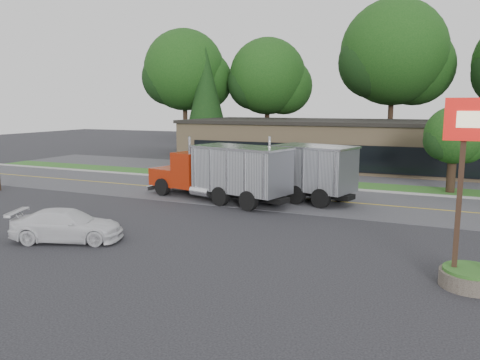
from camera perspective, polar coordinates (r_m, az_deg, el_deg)
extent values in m
plane|color=#3A3A40|center=(21.50, -3.41, -6.33)|extent=(140.00, 140.00, 0.00)
cube|color=#5D5D62|center=(29.58, 4.54, -2.05)|extent=(60.00, 8.00, 0.02)
cube|color=gold|center=(29.58, 4.54, -2.05)|extent=(60.00, 0.12, 0.01)
cube|color=#9E9E99|center=(33.51, 6.90, -0.77)|extent=(60.00, 0.30, 0.12)
cube|color=#2B6221|center=(35.22, 7.75, -0.30)|extent=(60.00, 3.40, 0.03)
cube|color=#5D5D62|center=(39.99, 9.73, 0.78)|extent=(60.00, 7.00, 0.02)
cube|color=#A08562|center=(45.21, 14.11, 4.14)|extent=(32.00, 12.00, 4.00)
cylinder|color=#6B6054|center=(16.88, 26.28, -10.79)|extent=(1.90, 1.90, 0.50)
cylinder|color=#2B6221|center=(16.79, 26.36, -9.82)|extent=(1.70, 1.70, 0.10)
cube|color=#332116|center=(16.25, 25.11, -2.85)|extent=(0.16, 0.16, 5.00)
cylinder|color=#382619|center=(58.49, -6.66, 6.09)|extent=(0.56, 0.56, 5.33)
sphere|color=#123A10|center=(58.56, -6.80, 13.18)|extent=(9.75, 9.75, 9.75)
sphere|color=#123A10|center=(58.65, -4.58, 12.01)|extent=(7.32, 7.32, 7.32)
sphere|color=black|center=(58.50, -8.56, 12.25)|extent=(6.71, 6.71, 6.71)
cylinder|color=#382619|center=(56.03, 3.31, 5.76)|extent=(0.56, 0.56, 4.86)
sphere|color=#123A10|center=(56.02, 3.37, 12.51)|extent=(8.89, 8.89, 8.89)
sphere|color=#123A10|center=(56.46, 5.38, 11.33)|extent=(6.67, 6.67, 6.67)
sphere|color=black|center=(55.71, 1.69, 11.68)|extent=(6.11, 6.11, 6.11)
cylinder|color=#382619|center=(52.79, 17.78, 5.75)|extent=(0.56, 0.56, 6.00)
sphere|color=#123A10|center=(52.99, 18.22, 14.56)|extent=(10.96, 10.96, 10.96)
sphere|color=#123A10|center=(54.06, 20.52, 12.87)|extent=(8.22, 8.22, 8.22)
sphere|color=black|center=(52.09, 16.12, 13.62)|extent=(7.54, 7.54, 7.54)
cylinder|color=#382619|center=(54.97, -4.06, 3.67)|extent=(0.44, 0.44, 1.00)
cone|color=black|center=(54.73, -4.14, 10.22)|extent=(5.42, 5.42, 11.09)
cylinder|color=#382619|center=(33.77, 24.32, 0.32)|extent=(0.56, 0.56, 2.05)
sphere|color=#123A10|center=(33.49, 24.64, 5.02)|extent=(3.74, 3.74, 3.74)
sphere|color=#123A10|center=(34.01, 25.76, 4.20)|extent=(2.81, 2.81, 2.81)
sphere|color=black|center=(33.16, 23.59, 4.44)|extent=(2.57, 2.57, 2.57)
cube|color=black|center=(28.25, -2.44, -1.39)|extent=(9.29, 3.40, 0.28)
cube|color=#9B220B|center=(30.95, -8.13, 0.49)|extent=(2.76, 2.80, 1.10)
cube|color=#9B220B|center=(29.57, -5.72, 1.31)|extent=(2.20, 2.74, 2.20)
cube|color=black|center=(30.02, -6.71, 2.18)|extent=(0.60, 2.04, 0.90)
cube|color=silver|center=(26.99, 0.14, 1.24)|extent=(6.05, 3.87, 2.50)
cube|color=silver|center=(26.84, 0.14, 3.99)|extent=(6.23, 4.05, 0.12)
cylinder|color=black|center=(31.68, -6.34, -0.28)|extent=(1.15, 0.62, 1.10)
cylinder|color=black|center=(30.13, -9.43, -0.84)|extent=(1.15, 0.62, 1.10)
cylinder|color=black|center=(27.88, 2.27, -1.53)|extent=(1.15, 0.62, 1.10)
cylinder|color=black|center=(26.10, -0.74, -2.26)|extent=(1.15, 0.62, 1.10)
cube|color=black|center=(28.74, 6.72, -1.26)|extent=(7.49, 2.96, 0.28)
cube|color=navy|center=(30.49, 1.57, 0.45)|extent=(2.34, 2.69, 1.10)
cube|color=navy|center=(29.54, 3.83, 1.32)|extent=(1.90, 2.66, 2.20)
cube|color=black|center=(29.82, 2.94, 2.18)|extent=(0.62, 2.04, 0.90)
cube|color=silver|center=(27.84, 9.04, 1.37)|extent=(4.98, 3.61, 2.50)
cube|color=silver|center=(27.70, 9.10, 4.04)|extent=(5.17, 3.79, 0.12)
cylinder|color=black|center=(31.39, 3.08, -0.33)|extent=(1.15, 0.63, 1.10)
cylinder|color=black|center=(29.58, 0.46, -0.90)|extent=(1.15, 0.63, 1.10)
cylinder|color=black|center=(28.90, 10.67, -1.30)|extent=(1.15, 0.63, 1.10)
cylinder|color=black|center=(26.94, 8.33, -2.00)|extent=(1.15, 0.63, 1.10)
imported|color=silver|center=(21.25, -20.29, -5.20)|extent=(5.02, 3.44, 1.35)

